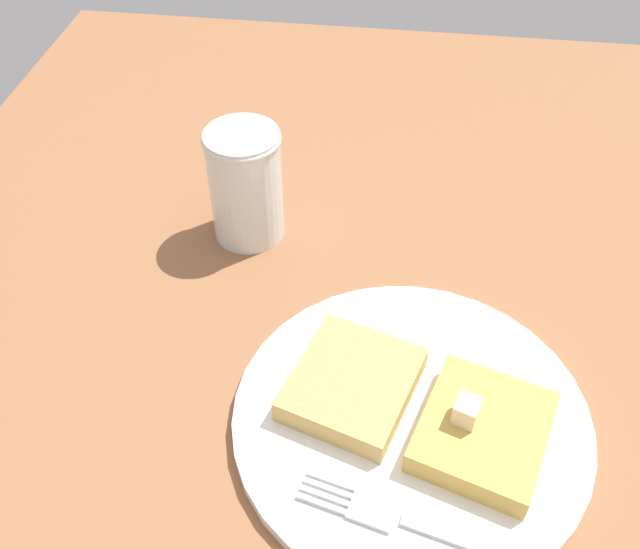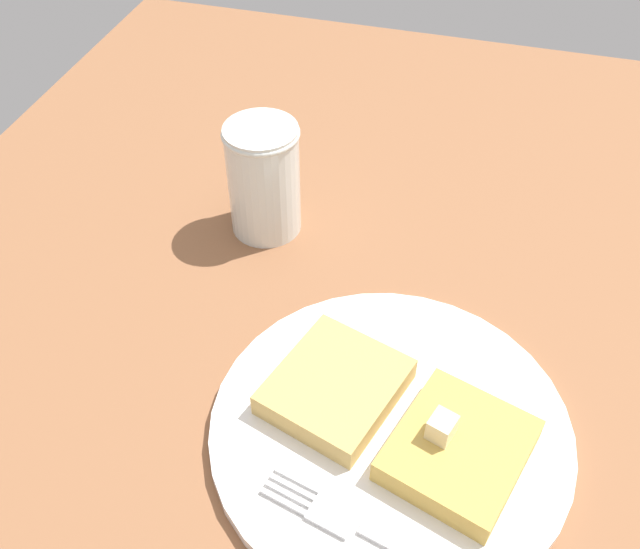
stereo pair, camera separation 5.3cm
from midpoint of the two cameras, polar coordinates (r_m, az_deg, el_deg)
The scene contains 7 objects.
table_surface at distance 55.46cm, azimuth 14.59°, elevation -7.65°, with size 101.09×101.09×2.27cm, color brown.
plate at distance 49.38cm, azimuth 8.75°, elevation -12.25°, with size 24.24×24.24×1.03cm.
toast_slice_left at distance 47.66cm, azimuth 13.73°, elevation -13.57°, with size 7.81×8.82×1.88cm, color gold.
toast_slice_middle at distance 49.17cm, azimuth 4.36°, elevation -9.11°, with size 7.81×8.82×1.88cm, color tan.
butter_pat_primary at distance 46.25cm, azimuth 13.03°, elevation -12.00°, with size 1.66×1.50×1.66cm, color beige.
fork at distance 44.96cm, azimuth 7.42°, elevation -19.98°, with size 15.89×5.14×0.36cm.
syrup_jar at distance 60.30cm, azimuth -2.01°, elevation 7.35°, with size 6.35×6.35×10.15cm.
Camera 2 is at (1.90, 34.41, 43.97)cm, focal length 40.00 mm.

